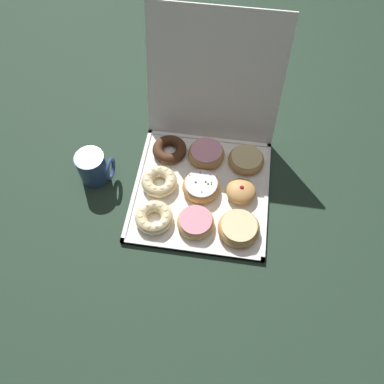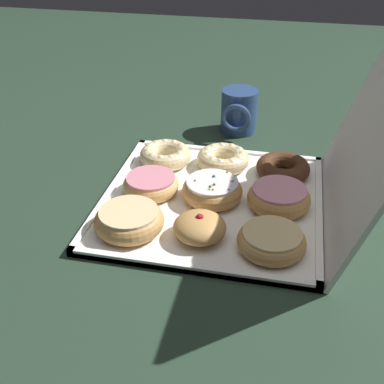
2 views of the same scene
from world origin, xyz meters
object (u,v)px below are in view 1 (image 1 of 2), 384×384
at_px(coffee_mug, 93,167).
at_px(cruller_donut_3, 159,181).
at_px(cruller_donut_0, 154,217).
at_px(glazed_ring_donut_2, 239,228).
at_px(donut_box, 201,191).
at_px(jelly_filled_donut_5, 241,192).
at_px(sprinkle_donut_4, 200,186).
at_px(pink_frosted_donut_7, 205,153).
at_px(chocolate_cake_ring_donut_6, 169,149).
at_px(glazed_ring_donut_8, 246,159).
at_px(pink_frosted_donut_1, 194,222).

bearing_deg(coffee_mug, cruller_donut_3, -1.20).
height_order(cruller_donut_0, glazed_ring_donut_2, glazed_ring_donut_2).
height_order(donut_box, cruller_donut_3, cruller_donut_3).
relative_size(donut_box, jelly_filled_donut_5, 4.56).
bearing_deg(donut_box, coffee_mug, 178.90).
bearing_deg(jelly_filled_donut_5, sprinkle_donut_4, 179.24).
bearing_deg(donut_box, pink_frosted_donut_7, 91.48).
distance_m(chocolate_cake_ring_donut_6, coffee_mug, 0.25).
bearing_deg(chocolate_cake_ring_donut_6, glazed_ring_donut_8, -1.12).
bearing_deg(jelly_filled_donut_5, pink_frosted_donut_7, 134.32).
distance_m(donut_box, sprinkle_donut_4, 0.03).
bearing_deg(jelly_filled_donut_5, cruller_donut_0, -153.54).
distance_m(cruller_donut_3, coffee_mug, 0.20).
distance_m(pink_frosted_donut_1, coffee_mug, 0.35).
distance_m(chocolate_cake_ring_donut_6, pink_frosted_donut_7, 0.12).
bearing_deg(glazed_ring_donut_8, pink_frosted_donut_7, 178.41).
distance_m(jelly_filled_donut_5, pink_frosted_donut_7, 0.18).
height_order(glazed_ring_donut_2, chocolate_cake_ring_donut_6, glazed_ring_donut_2).
height_order(pink_frosted_donut_1, chocolate_cake_ring_donut_6, same).
xyz_separation_m(sprinkle_donut_4, pink_frosted_donut_7, (-0.00, 0.13, 0.00)).
bearing_deg(glazed_ring_donut_2, glazed_ring_donut_8, 89.19).
xyz_separation_m(jelly_filled_donut_5, pink_frosted_donut_7, (-0.12, 0.13, -0.00)).
distance_m(cruller_donut_0, cruller_donut_3, 0.13).
height_order(glazed_ring_donut_2, jelly_filled_donut_5, jelly_filled_donut_5).
distance_m(jelly_filled_donut_5, coffee_mug, 0.45).
relative_size(pink_frosted_donut_7, glazed_ring_donut_8, 1.03).
bearing_deg(donut_box, glazed_ring_donut_8, 43.44).
relative_size(cruller_donut_0, glazed_ring_donut_8, 0.97).
xyz_separation_m(cruller_donut_0, glazed_ring_donut_2, (0.25, 0.00, 0.00)).
bearing_deg(glazed_ring_donut_8, coffee_mug, -166.00).
bearing_deg(sprinkle_donut_4, donut_box, 16.25).
distance_m(cruller_donut_0, pink_frosted_donut_1, 0.12).
bearing_deg(pink_frosted_donut_1, coffee_mug, 158.93).
xyz_separation_m(glazed_ring_donut_2, chocolate_cake_ring_donut_6, (-0.24, 0.25, -0.00)).
distance_m(chocolate_cake_ring_donut_6, glazed_ring_donut_8, 0.25).
height_order(sprinkle_donut_4, chocolate_cake_ring_donut_6, sprinkle_donut_4).
bearing_deg(chocolate_cake_ring_donut_6, pink_frosted_donut_1, -64.79).
xyz_separation_m(donut_box, glazed_ring_donut_2, (0.12, -0.12, 0.03)).
distance_m(cruller_donut_0, coffee_mug, 0.25).
relative_size(glazed_ring_donut_2, sprinkle_donut_4, 1.06).
relative_size(glazed_ring_donut_2, chocolate_cake_ring_donut_6, 1.10).
bearing_deg(glazed_ring_donut_2, coffee_mug, 164.21).
relative_size(jelly_filled_donut_5, chocolate_cake_ring_donut_6, 0.82).
xyz_separation_m(glazed_ring_donut_2, cruller_donut_3, (-0.25, 0.12, -0.00)).
distance_m(glazed_ring_donut_2, pink_frosted_donut_7, 0.28).
relative_size(cruller_donut_3, glazed_ring_donut_8, 0.97).
relative_size(donut_box, pink_frosted_donut_1, 3.78).
relative_size(cruller_donut_0, cruller_donut_3, 1.00).
height_order(cruller_donut_0, pink_frosted_donut_1, cruller_donut_0).
distance_m(pink_frosted_donut_1, glazed_ring_donut_8, 0.27).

